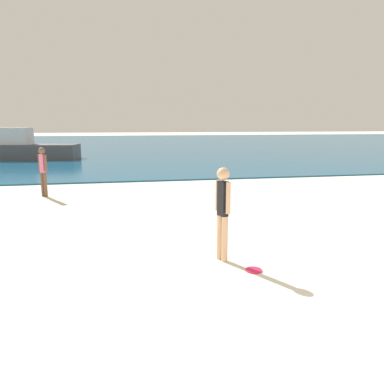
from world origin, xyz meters
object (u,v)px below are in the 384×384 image
person_standing (223,208)px  person_distant (43,169)px  frisbee (254,270)px  boat_near (27,148)px

person_standing → person_distant: 7.88m
person_standing → frisbee: (0.37, -0.58, -0.91)m
frisbee → boat_near: (-7.96, 20.69, 0.75)m
person_distant → frisbee: bearing=162.0°
person_standing → boat_near: 21.50m
person_standing → person_distant: size_ratio=1.02×
person_standing → frisbee: bearing=-168.5°
person_distant → boat_near: size_ratio=0.26×
frisbee → person_distant: size_ratio=0.17×
frisbee → boat_near: bearing=111.0°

